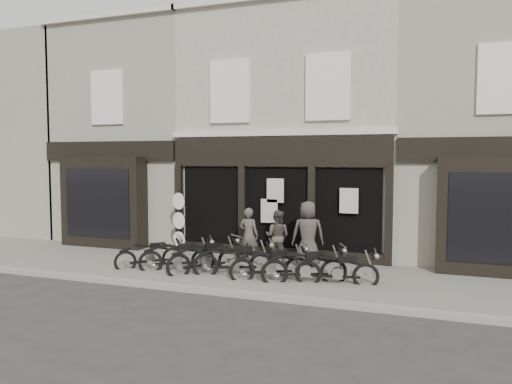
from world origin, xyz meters
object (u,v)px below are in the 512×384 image
(motorcycle_4, at_px, (271,268))
(motorcycle_6, at_px, (338,272))
(man_right, at_px, (308,234))
(advert_sign_post, at_px, (179,226))
(motorcycle_0, at_px, (150,257))
(motorcycle_2, at_px, (206,261))
(motorcycle_3, at_px, (235,263))
(motorcycle_5, at_px, (305,270))
(man_centre, at_px, (277,236))
(motorcycle_1, at_px, (178,259))
(man_left, at_px, (249,235))

(motorcycle_4, height_order, motorcycle_6, motorcycle_4)
(man_right, distance_m, advert_sign_post, 4.31)
(advert_sign_post, bearing_deg, motorcycle_0, -73.58)
(motorcycle_2, height_order, motorcycle_4, motorcycle_2)
(motorcycle_3, height_order, motorcycle_5, same)
(motorcycle_3, height_order, motorcycle_6, motorcycle_3)
(motorcycle_2, bearing_deg, advert_sign_post, 85.35)
(motorcycle_2, height_order, motorcycle_3, same)
(motorcycle_2, distance_m, motorcycle_6, 3.69)
(motorcycle_4, bearing_deg, motorcycle_2, 147.63)
(man_right, bearing_deg, man_centre, -29.86)
(motorcycle_3, bearing_deg, motorcycle_2, 158.31)
(motorcycle_5, bearing_deg, man_centre, 101.49)
(motorcycle_3, xyz_separation_m, motorcycle_5, (2.00, -0.13, -0.00))
(motorcycle_6, xyz_separation_m, advert_sign_post, (-5.51, 1.80, 0.68))
(motorcycle_1, xyz_separation_m, man_centre, (2.37, 1.83, 0.50))
(motorcycle_1, distance_m, motorcycle_3, 1.74)
(man_left, bearing_deg, motorcycle_4, 129.61)
(motorcycle_4, xyz_separation_m, motorcycle_6, (1.75, 0.10, -0.01))
(motorcycle_3, height_order, man_left, man_left)
(motorcycle_1, relative_size, man_left, 1.18)
(motorcycle_2, height_order, advert_sign_post, advert_sign_post)
(advert_sign_post, bearing_deg, motorcycle_6, -2.32)
(motorcycle_3, xyz_separation_m, man_right, (1.62, 1.61, 0.65))
(man_left, distance_m, man_centre, 0.86)
(man_right, bearing_deg, motorcycle_0, 1.92)
(motorcycle_3, distance_m, motorcycle_6, 2.82)
(motorcycle_0, relative_size, motorcycle_3, 0.76)
(motorcycle_0, bearing_deg, motorcycle_6, -44.98)
(motorcycle_2, height_order, motorcycle_6, motorcycle_2)
(man_centre, bearing_deg, motorcycle_4, 104.58)
(motorcycle_1, distance_m, man_left, 2.27)
(man_centre, bearing_deg, motorcycle_5, 127.05)
(motorcycle_0, relative_size, motorcycle_1, 0.82)
(motorcycle_0, xyz_separation_m, man_left, (2.47, 1.53, 0.56))
(motorcycle_4, height_order, man_centre, man_centre)
(motorcycle_0, height_order, motorcycle_1, motorcycle_1)
(motorcycle_6, bearing_deg, motorcycle_1, 169.70)
(motorcycle_0, distance_m, man_left, 2.96)
(motorcycle_2, relative_size, motorcycle_5, 0.89)
(man_centre, bearing_deg, man_left, 19.35)
(motorcycle_3, relative_size, man_centre, 1.33)
(man_left, distance_m, man_right, 1.82)
(man_right, relative_size, advert_sign_post, 0.86)
(motorcycle_1, bearing_deg, motorcycle_2, -28.88)
(motorcycle_6, xyz_separation_m, man_right, (-1.20, 1.63, 0.68))
(motorcycle_1, height_order, man_right, man_right)
(man_right, height_order, advert_sign_post, advert_sign_post)
(motorcycle_4, relative_size, motorcycle_5, 0.93)
(motorcycle_4, xyz_separation_m, man_centre, (-0.44, 1.93, 0.51))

